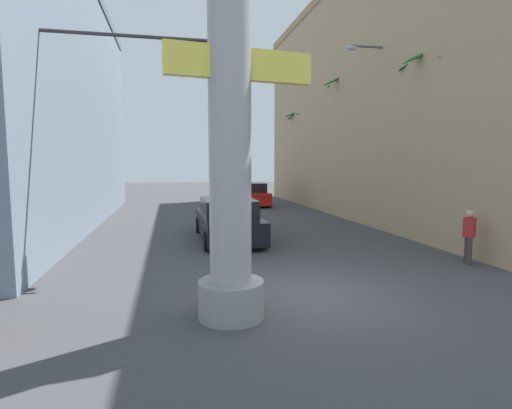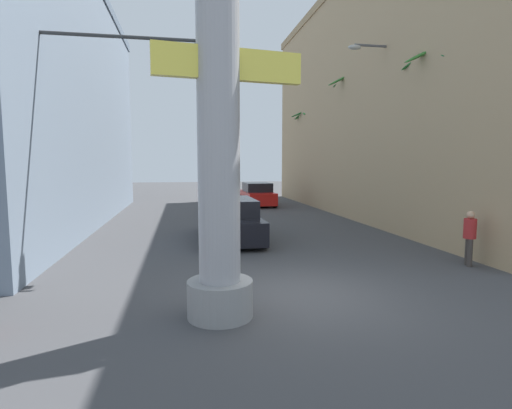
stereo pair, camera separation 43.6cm
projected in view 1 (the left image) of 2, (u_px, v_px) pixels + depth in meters
The scene contains 12 objects.
ground_plane at pixel (235, 226), 18.52m from camera, with size 86.60×86.60×0.00m, color #424244.
building_left at pixel (14, 99), 17.78m from camera, with size 7.05×22.09×11.41m.
building_right at pixel (393, 100), 22.77m from camera, with size 7.53×25.51×12.89m.
neon_sign_pole at pixel (230, 90), 7.11m from camera, with size 3.04×1.24×9.33m.
street_lamp at pixel (385, 121), 17.16m from camera, with size 2.33×0.28×7.88m.
traffic_light_mast at pixel (93, 103), 10.93m from camera, with size 5.42×0.32×6.48m.
car_lead at pixel (228, 220), 15.09m from camera, with size 2.17×5.04×1.56m.
car_far at pixel (251, 195), 27.22m from camera, with size 2.03×4.32×1.56m.
palm_tree_mid_right at pixel (347, 121), 21.57m from camera, with size 2.99×2.85×7.73m.
palm_tree_far_right at pixel (300, 145), 29.12m from camera, with size 2.43×2.26×6.73m.
palm_tree_near_right at pixel (434, 122), 14.69m from camera, with size 2.97×2.82×7.11m.
pedestrian_by_sign at pixel (469, 233), 11.39m from camera, with size 0.44×0.44×1.57m.
Camera 1 is at (-2.91, -8.11, 2.90)m, focal length 28.00 mm.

